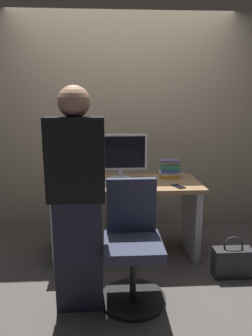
# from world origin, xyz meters

# --- Properties ---
(ground_plane) EXTENTS (9.00, 9.00, 0.00)m
(ground_plane) POSITION_xyz_m (0.00, 0.00, 0.00)
(ground_plane) COLOR #4C4742
(wall_back) EXTENTS (6.40, 0.10, 3.00)m
(wall_back) POSITION_xyz_m (0.00, 0.76, 1.50)
(wall_back) COLOR tan
(wall_back) RESTS_ON ground
(desk) EXTENTS (1.45, 0.66, 0.75)m
(desk) POSITION_xyz_m (0.00, 0.00, 0.52)
(desk) COLOR #93704C
(desk) RESTS_ON ground
(office_chair) EXTENTS (0.52, 0.52, 0.94)m
(office_chair) POSITION_xyz_m (0.01, -0.73, 0.43)
(office_chair) COLOR black
(office_chair) RESTS_ON ground
(person_at_desk) EXTENTS (0.40, 0.24, 1.64)m
(person_at_desk) POSITION_xyz_m (-0.39, -0.80, 0.84)
(person_at_desk) COLOR #262838
(person_at_desk) RESTS_ON ground
(monitor) EXTENTS (0.54, 0.14, 0.46)m
(monitor) POSITION_xyz_m (-0.05, 0.12, 1.01)
(monitor) COLOR silver
(monitor) RESTS_ON desk
(keyboard) EXTENTS (0.43, 0.15, 0.02)m
(keyboard) POSITION_xyz_m (-0.03, -0.09, 0.76)
(keyboard) COLOR white
(keyboard) RESTS_ON desk
(mouse) EXTENTS (0.06, 0.10, 0.03)m
(mouse) POSITION_xyz_m (0.26, -0.09, 0.77)
(mouse) COLOR white
(mouse) RESTS_ON desk
(cup_near_keyboard) EXTENTS (0.07, 0.07, 0.09)m
(cup_near_keyboard) POSITION_xyz_m (-0.35, -0.17, 0.80)
(cup_near_keyboard) COLOR #3372B2
(cup_near_keyboard) RESTS_ON desk
(cup_by_monitor) EXTENTS (0.07, 0.07, 0.09)m
(cup_by_monitor) POSITION_xyz_m (-0.51, 0.22, 0.80)
(cup_by_monitor) COLOR white
(cup_by_monitor) RESTS_ON desk
(book_stack) EXTENTS (0.21, 0.17, 0.19)m
(book_stack) POSITION_xyz_m (0.46, 0.15, 0.84)
(book_stack) COLOR gold
(book_stack) RESTS_ON desk
(cell_phone) EXTENTS (0.12, 0.16, 0.01)m
(cell_phone) POSITION_xyz_m (0.48, -0.21, 0.76)
(cell_phone) COLOR black
(cell_phone) RESTS_ON desk
(handbag) EXTENTS (0.34, 0.14, 0.38)m
(handbag) POSITION_xyz_m (0.92, -0.49, 0.14)
(handbag) COLOR #262628
(handbag) RESTS_ON ground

